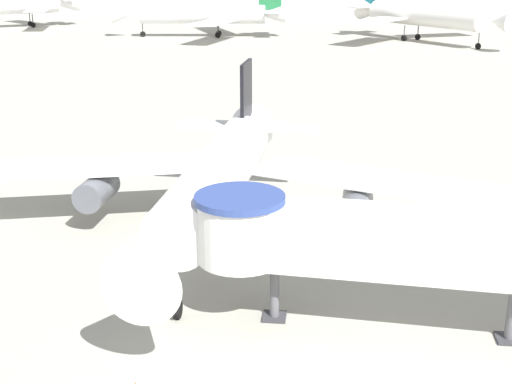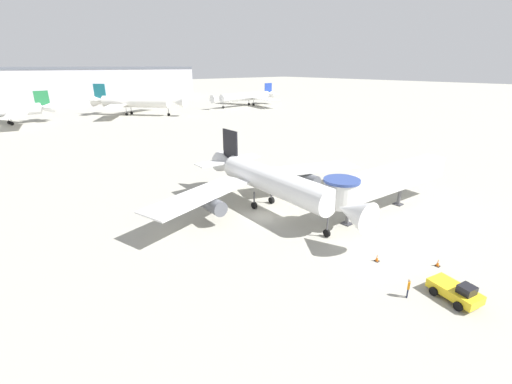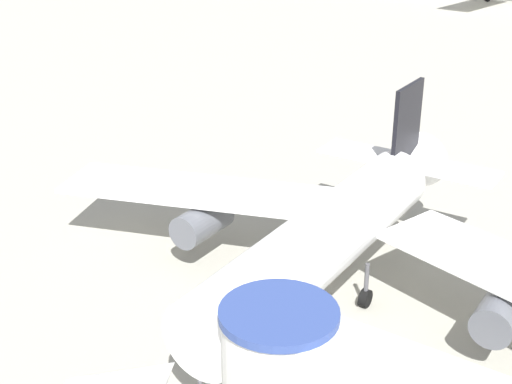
{
  "view_description": "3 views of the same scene",
  "coord_description": "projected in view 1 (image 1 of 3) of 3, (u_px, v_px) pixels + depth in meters",
  "views": [
    {
      "loc": [
        8.7,
        -37.62,
        16.24
      ],
      "look_at": [
        4.35,
        1.53,
        2.88
      ],
      "focal_mm": 50.0,
      "sensor_mm": 36.0,
      "label": 1
    },
    {
      "loc": [
        -25.93,
        -29.29,
        17.81
      ],
      "look_at": [
        -0.29,
        0.94,
        3.09
      ],
      "focal_mm": 24.0,
      "sensor_mm": 36.0,
      "label": 2
    },
    {
      "loc": [
        14.12,
        -25.79,
        19.02
      ],
      "look_at": [
        -1.39,
        0.94,
        5.53
      ],
      "focal_mm": 50.0,
      "sensor_mm": 36.0,
      "label": 3
    }
  ],
  "objects": [
    {
      "name": "jet_bridge",
      "position": [
        411.0,
        243.0,
        30.78
      ],
      "size": [
        22.2,
        4.99,
        5.95
      ],
      "rotation": [
        0.0,
        0.0,
        -0.08
      ],
      "color": "silver",
      "rests_on": "ground_plane"
    },
    {
      "name": "background_jet_teal_tail",
      "position": [
        422.0,
        15.0,
        132.58
      ],
      "size": [
        29.78,
        31.55,
        11.34
      ],
      "rotation": [
        0.0,
        0.0,
        0.71
      ],
      "color": "white",
      "rests_on": "ground_plane"
    },
    {
      "name": "background_jet_green_tail",
      "position": [
        206.0,
        14.0,
        140.36
      ],
      "size": [
        34.24,
        34.11,
        9.97
      ],
      "rotation": [
        0.0,
        0.0,
        -1.46
      ],
      "color": "white",
      "rests_on": "ground_plane"
    },
    {
      "name": "ground_plane",
      "position": [
        179.0,
        244.0,
        41.53
      ],
      "size": [
        800.0,
        800.0,
        0.0
      ],
      "primitive_type": "plane",
      "color": "#9E9B8E"
    },
    {
      "name": "traffic_cone_starboard_wing",
      "position": [
        453.0,
        248.0,
        40.26
      ],
      "size": [
        0.42,
        0.42,
        0.69
      ],
      "color": "black",
      "rests_on": "ground_plane"
    },
    {
      "name": "main_airplane",
      "position": [
        220.0,
        177.0,
        41.09
      ],
      "size": [
        33.77,
        26.77,
        9.16
      ],
      "rotation": [
        0.0,
        0.0,
        -0.05
      ],
      "color": "white",
      "rests_on": "ground_plane"
    },
    {
      "name": "background_jet_red_tail",
      "position": [
        22.0,
        4.0,
        158.24
      ],
      "size": [
        25.26,
        25.98,
        11.63
      ],
      "rotation": [
        0.0,
        0.0,
        -1.0
      ],
      "color": "white",
      "rests_on": "ground_plane"
    }
  ]
}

